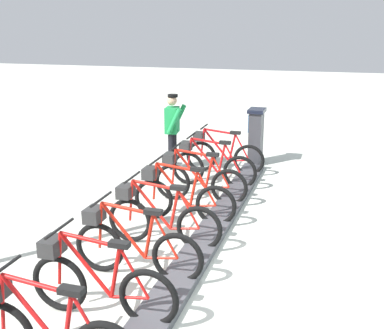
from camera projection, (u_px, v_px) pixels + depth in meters
The scene contains 11 objects.
ground_plane at pixel (185, 276), 6.01m from camera, with size 60.00×60.00×0.00m, color beige.
dock_rail_base at pixel (185, 272), 6.00m from camera, with size 0.44×10.06×0.10m, color #47474C.
payment_kiosk at pixel (256, 135), 10.78m from camera, with size 0.36×0.52×1.28m.
bike_docked_0 at pixel (221, 154), 10.13m from camera, with size 1.72×0.54×1.02m.
bike_docked_1 at pixel (210, 165), 9.28m from camera, with size 1.72×0.54×1.02m.
bike_docked_2 at pixel (196, 179), 8.43m from camera, with size 1.72×0.54×1.02m.
bike_docked_3 at pixel (180, 196), 7.59m from camera, with size 1.72×0.54×1.02m.
bike_docked_4 at pixel (159, 218), 6.74m from camera, with size 1.72×0.54×1.02m.
bike_docked_5 at pixel (132, 245), 5.89m from camera, with size 1.72×0.54×1.02m.
bike_docked_6 at pixel (96, 282), 5.04m from camera, with size 1.72×0.54×1.02m.
worker_near_rack at pixel (173, 129), 10.32m from camera, with size 0.49×0.66×1.66m.
Camera 1 is at (-1.69, 5.10, 3.05)m, focal length 44.14 mm.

